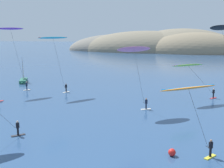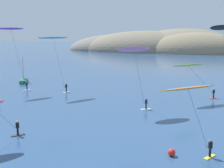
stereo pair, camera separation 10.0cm
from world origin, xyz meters
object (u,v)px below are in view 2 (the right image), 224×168
object	(u,v)px
kitesurfer_pink	(135,54)
kitesurfer_cyan	(54,43)
marker_buoy	(172,152)
kitesurfer_purple	(12,35)
kitesurfer_orange	(190,93)
sailboat_near	(24,80)
kitesurfer_black	(223,34)
kitesurfer_lime	(190,67)

from	to	relation	value
kitesurfer_pink	kitesurfer_cyan	size ratio (longest dim) A/B	0.90
kitesurfer_cyan	marker_buoy	xyz separation A→B (m)	(20.56, -22.93, -8.99)
kitesurfer_purple	kitesurfer_cyan	bearing A→B (deg)	-2.49
kitesurfer_pink	kitesurfer_purple	size ratio (longest dim) A/B	0.78
kitesurfer_orange	marker_buoy	xyz separation A→B (m)	(-1.24, 1.21, -5.94)
kitesurfer_pink	kitesurfer_cyan	bearing A→B (deg)	150.71
sailboat_near	kitesurfer_pink	size ratio (longest dim) A/B	0.62
sailboat_near	kitesurfer_black	world-z (taller)	kitesurfer_black
kitesurfer_purple	kitesurfer_cyan	xyz separation A→B (m)	(8.36, -0.36, -1.38)
sailboat_near	kitesurfer_cyan	xyz separation A→B (m)	(11.72, -9.61, 8.70)
kitesurfer_purple	kitesurfer_orange	size ratio (longest dim) A/B	1.73
kitesurfer_pink	kitesurfer_purple	bearing A→B (deg)	159.23
sailboat_near	kitesurfer_pink	distance (m)	33.63
kitesurfer_orange	marker_buoy	size ratio (longest dim) A/B	10.00
kitesurfer_lime	kitesurfer_pink	xyz separation A→B (m)	(-8.13, -7.29, 2.65)
kitesurfer_orange	sailboat_near	bearing A→B (deg)	134.80
kitesurfer_black	kitesurfer_lime	bearing A→B (deg)	-154.36
sailboat_near	kitesurfer_orange	world-z (taller)	kitesurfer_orange
kitesurfer_orange	kitesurfer_cyan	world-z (taller)	kitesurfer_cyan
kitesurfer_black	marker_buoy	distance (m)	27.46
kitesurfer_lime	kitesurfer_pink	bearing A→B (deg)	-138.12
kitesurfer_purple	marker_buoy	distance (m)	38.55
kitesurfer_lime	kitesurfer_pink	world-z (taller)	kitesurfer_pink
sailboat_near	kitesurfer_orange	distance (m)	47.90
sailboat_near	kitesurfer_lime	size ratio (longest dim) A/B	0.71
kitesurfer_black	kitesurfer_purple	distance (m)	37.08
kitesurfer_purple	kitesurfer_cyan	size ratio (longest dim) A/B	1.16
kitesurfer_lime	kitesurfer_pink	size ratio (longest dim) A/B	0.88
marker_buoy	kitesurfer_pink	bearing A→B (deg)	109.70
kitesurfer_lime	kitesurfer_cyan	size ratio (longest dim) A/B	0.79
kitesurfer_lime	kitesurfer_purple	size ratio (longest dim) A/B	0.68
sailboat_near	kitesurfer_black	size ratio (longest dim) A/B	0.47
kitesurfer_purple	kitesurfer_orange	world-z (taller)	kitesurfer_purple
kitesurfer_pink	marker_buoy	world-z (taller)	kitesurfer_pink
kitesurfer_black	kitesurfer_cyan	bearing A→B (deg)	-177.83
kitesurfer_black	kitesurfer_cyan	size ratio (longest dim) A/B	1.19
kitesurfer_lime	sailboat_near	bearing A→B (deg)	162.70
kitesurfer_orange	kitesurfer_lime	bearing A→B (deg)	85.52
kitesurfer_black	marker_buoy	bearing A→B (deg)	-108.77
marker_buoy	kitesurfer_orange	bearing A→B (deg)	-44.47
kitesurfer_lime	marker_buoy	bearing A→B (deg)	-97.98
sailboat_near	marker_buoy	world-z (taller)	sailboat_near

